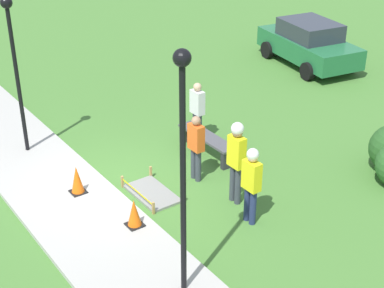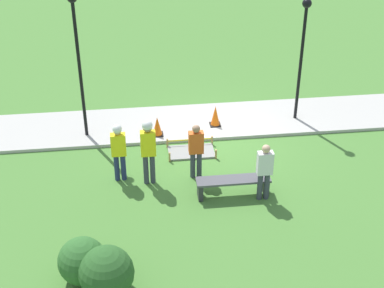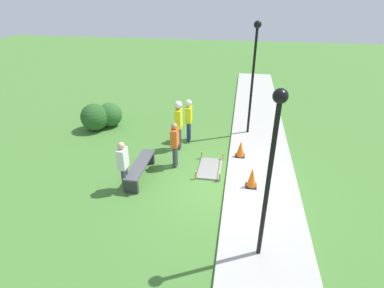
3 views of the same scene
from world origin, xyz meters
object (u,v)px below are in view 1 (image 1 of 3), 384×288
park_bench (207,141)px  worker_supervisor (251,179)px  traffic_cone_far_patch (134,213)px  parked_car_green (309,43)px  traffic_cone_near_patch (77,180)px  lamppost_far (14,54)px  bystander_in_orange_shirt (196,145)px  lamppost_near (183,146)px  worker_assistant (236,155)px  bystander_in_gray_shirt (197,109)px

park_bench → worker_supervisor: (2.94, -1.07, 0.66)m
traffic_cone_far_patch → parked_car_green: (-5.08, 10.13, 0.39)m
traffic_cone_near_patch → lamppost_far: bearing=-176.6°
bystander_in_orange_shirt → lamppost_near: size_ratio=0.37×
bystander_in_orange_shirt → worker_supervisor: bearing=-2.9°
lamppost_near → parked_car_green: (-7.24, 10.39, -2.15)m
bystander_in_orange_shirt → worker_assistant: bearing=6.1°
bystander_in_gray_shirt → lamppost_far: (-1.96, -3.97, 1.74)m
park_bench → bystander_in_orange_shirt: bearing=-48.3°
worker_supervisor → bystander_in_orange_shirt: bearing=177.1°
park_bench → worker_assistant: size_ratio=1.00×
traffic_cone_far_patch → bystander_in_orange_shirt: size_ratio=0.37×
park_bench → bystander_in_orange_shirt: size_ratio=1.19×
worker_supervisor → bystander_in_orange_shirt: 2.08m
park_bench → bystander_in_gray_shirt: 0.96m
traffic_cone_far_patch → worker_assistant: bearing=80.9°
bystander_in_gray_shirt → lamppost_near: size_ratio=0.37×
bystander_in_gray_shirt → parked_car_green: size_ratio=0.39×
lamppost_far → bystander_in_gray_shirt: bearing=63.7°
traffic_cone_far_patch → bystander_in_gray_shirt: bearing=126.4°
worker_supervisor → lamppost_near: bearing=-67.2°
worker_supervisor → traffic_cone_far_patch: bearing=-118.8°
worker_assistant → bystander_in_orange_shirt: (-1.29, -0.14, -0.27)m
worker_assistant → lamppost_near: 3.62m
park_bench → lamppost_far: (-2.71, -3.73, 2.30)m
park_bench → bystander_in_gray_shirt: bystander_in_gray_shirt is taller
lamppost_near → parked_car_green: size_ratio=1.04×
traffic_cone_near_patch → traffic_cone_far_patch: 1.89m
bystander_in_orange_shirt → lamppost_near: lamppost_near is taller
traffic_cone_near_patch → parked_car_green: bearing=107.1°
bystander_in_orange_shirt → lamppost_far: (-3.57, -2.76, 1.74)m
bystander_in_orange_shirt → bystander_in_gray_shirt: bearing=143.2°
traffic_cone_near_patch → worker_supervisor: worker_supervisor is taller
traffic_cone_far_patch → lamppost_far: bearing=-173.1°
worker_supervisor → lamppost_near: lamppost_near is taller
park_bench → worker_supervisor: worker_supervisor is taller
park_bench → parked_car_green: bearing=115.4°
parked_car_green → bystander_in_orange_shirt: bearing=-52.5°
parked_car_green → park_bench: bearing=-54.9°
bystander_in_gray_shirt → parked_car_green: bystander_in_gray_shirt is taller
worker_supervisor → lamppost_far: bearing=-154.8°
park_bench → worker_supervisor: 3.19m
traffic_cone_far_patch → traffic_cone_near_patch: bearing=-168.1°
park_bench → lamppost_near: size_ratio=0.44×
traffic_cone_near_patch → worker_supervisor: (3.01, 2.50, 0.61)m
worker_supervisor → worker_assistant: (-0.78, 0.24, 0.15)m
bystander_in_gray_shirt → lamppost_far: bearing=-116.3°
park_bench → worker_assistant: bearing=-21.1°
lamppost_far → parked_car_green: size_ratio=0.92×
traffic_cone_far_patch → bystander_in_orange_shirt: 2.45m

